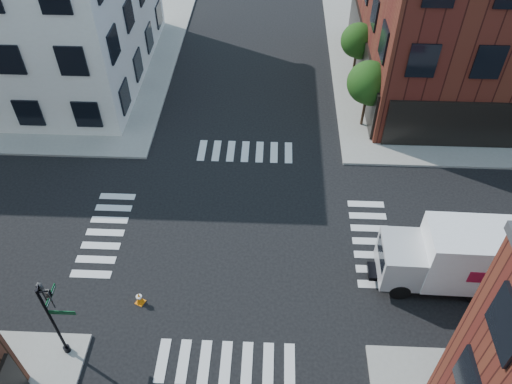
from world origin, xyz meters
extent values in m
plane|color=black|center=(0.00, 0.00, 0.00)|extent=(120.00, 120.00, 0.00)
cube|color=gray|center=(-21.00, 21.00, 0.07)|extent=(30.00, 30.00, 0.15)
cylinder|color=black|center=(7.50, 10.00, 0.89)|extent=(0.18, 0.18, 1.47)
cylinder|color=black|center=(7.50, 10.00, 1.62)|extent=(0.12, 0.12, 1.47)
sphere|color=#1A3B10|center=(7.50, 10.00, 3.30)|extent=(2.69, 2.69, 2.69)
sphere|color=#1A3B10|center=(7.75, 9.90, 2.75)|extent=(1.85, 1.85, 1.85)
cylinder|color=black|center=(7.50, 16.00, 0.81)|extent=(0.18, 0.18, 1.33)
cylinder|color=black|center=(7.50, 16.00, 1.48)|extent=(0.12, 0.12, 1.33)
sphere|color=#1A3B10|center=(7.50, 16.00, 3.00)|extent=(2.43, 2.43, 2.43)
sphere|color=#1A3B10|center=(7.75, 15.90, 2.51)|extent=(1.67, 1.67, 1.67)
cylinder|color=black|center=(-6.80, -6.80, 2.30)|extent=(0.12, 0.12, 4.60)
cylinder|color=black|center=(-6.80, -6.80, 0.30)|extent=(0.28, 0.28, 0.30)
cube|color=#053819|center=(-6.25, -6.80, 3.15)|extent=(1.10, 0.03, 0.22)
cube|color=#053819|center=(-6.80, -6.25, 3.40)|extent=(0.03, 1.10, 0.22)
imported|color=black|center=(-6.45, -6.70, 3.90)|extent=(0.22, 0.18, 1.10)
imported|color=black|center=(-6.90, -6.45, 3.90)|extent=(0.18, 0.22, 1.10)
cube|color=white|center=(11.52, -2.38, 2.05)|extent=(5.70, 2.54, 3.02)
cube|color=maroon|center=(11.50, -3.62, 2.05)|extent=(2.15, 0.08, 0.68)
cube|color=maroon|center=(11.55, -1.15, 2.05)|extent=(2.15, 0.08, 0.68)
cube|color=silver|center=(7.82, -2.32, 1.51)|extent=(1.99, 2.38, 1.95)
cube|color=black|center=(6.89, -2.30, 1.85)|extent=(0.13, 1.85, 0.88)
cube|color=black|center=(10.35, -2.36, 0.49)|extent=(7.82, 1.12, 0.24)
cylinder|color=black|center=(7.80, -3.34, 0.49)|extent=(0.98, 0.36, 0.97)
cylinder|color=black|center=(7.84, -1.29, 0.49)|extent=(0.98, 0.36, 0.97)
cylinder|color=black|center=(11.31, -3.40, 0.49)|extent=(0.98, 0.36, 0.97)
cylinder|color=black|center=(11.35, -1.36, 0.49)|extent=(0.98, 0.36, 0.97)
cube|color=orange|center=(-4.24, -4.19, 0.02)|extent=(0.51, 0.51, 0.04)
cone|color=orange|center=(-4.24, -4.19, 0.36)|extent=(0.49, 0.49, 0.72)
cylinder|color=white|center=(-4.24, -4.19, 0.46)|extent=(0.28, 0.28, 0.08)
camera|label=1|loc=(1.71, -16.97, 19.92)|focal=35.00mm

